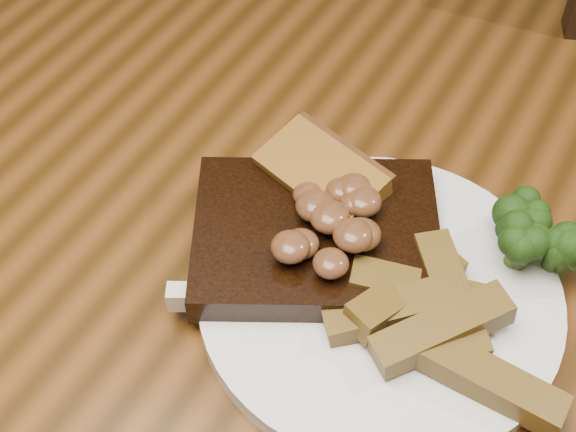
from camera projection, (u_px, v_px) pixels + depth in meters
name	position (u px, v px, depth m)	size (l,w,h in m)	color
dining_table	(280.00, 301.00, 0.70)	(1.60, 0.90, 0.75)	#512D10
plate	(379.00, 297.00, 0.58)	(0.26, 0.26, 0.01)	silver
steak	(316.00, 237.00, 0.59)	(0.18, 0.14, 0.03)	black
steak_bone	(274.00, 301.00, 0.56)	(0.15, 0.01, 0.02)	beige
mushroom_pile	(329.00, 218.00, 0.57)	(0.08, 0.08, 0.03)	brown
garlic_bread	(320.00, 192.00, 0.62)	(0.10, 0.05, 0.02)	brown
potato_wedges	(446.00, 319.00, 0.55)	(0.13, 0.13, 0.02)	brown
broccoli_cluster	(512.00, 245.00, 0.58)	(0.08, 0.08, 0.04)	#1A380C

